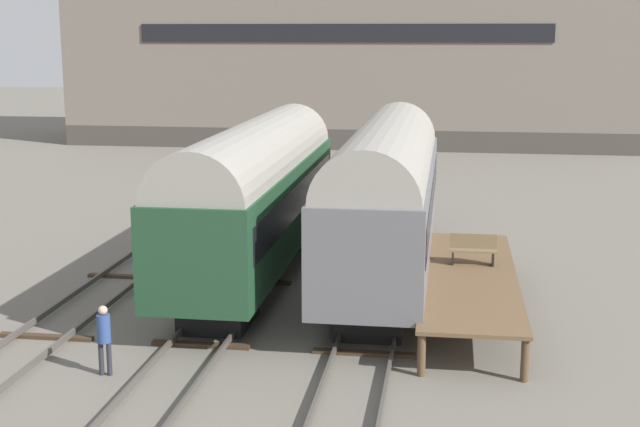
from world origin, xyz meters
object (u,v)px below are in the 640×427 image
(train_car_green, at_px, (255,190))
(train_car_grey, at_px, (386,191))
(person_worker, at_px, (104,334))
(bench, at_px, (473,248))

(train_car_green, bearing_deg, train_car_grey, 1.78)
(train_car_green, relative_size, person_worker, 8.78)
(bench, xyz_separation_m, person_worker, (-8.72, -7.35, -0.59))
(train_car_grey, xyz_separation_m, person_worker, (-5.94, -9.10, -1.96))
(train_car_green, distance_m, person_worker, 9.32)
(train_car_green, distance_m, bench, 7.32)
(train_car_green, xyz_separation_m, bench, (7.01, -1.62, -1.31))
(train_car_grey, height_order, person_worker, train_car_grey)
(bench, height_order, person_worker, bench)
(train_car_green, relative_size, bench, 10.77)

